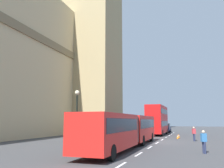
% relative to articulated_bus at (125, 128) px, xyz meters
% --- Properties ---
extents(ground_plane, '(160.00, 160.00, 0.00)m').
position_rel_articulated_bus_xyz_m(ground_plane, '(6.77, -1.99, -1.75)').
color(ground_plane, '#424244').
extents(lane_centre_marking, '(39.00, 0.16, 0.01)m').
position_rel_articulated_bus_xyz_m(lane_centre_marking, '(10.25, -1.99, -1.74)').
color(lane_centre_marking, silver).
rests_on(lane_centre_marking, ground_plane).
extents(articulated_bus, '(17.34, 2.54, 2.90)m').
position_rel_articulated_bus_xyz_m(articulated_bus, '(0.00, 0.00, 0.00)').
color(articulated_bus, red).
rests_on(articulated_bus, ground_plane).
extents(double_decker_bus, '(10.17, 2.54, 4.90)m').
position_rel_articulated_bus_xyz_m(double_decker_bus, '(20.34, 0.00, 0.96)').
color(double_decker_bus, red).
rests_on(double_decker_bus, ground_plane).
extents(sedan_lead, '(4.40, 1.86, 1.85)m').
position_rel_articulated_bus_xyz_m(sedan_lead, '(30.60, -0.28, -0.83)').
color(sedan_lead, navy).
rests_on(sedan_lead, ground_plane).
extents(traffic_cone_west, '(0.36, 0.36, 0.58)m').
position_rel_articulated_bus_xyz_m(traffic_cone_west, '(12.38, -3.74, -1.46)').
color(traffic_cone_west, black).
rests_on(traffic_cone_west, ground_plane).
extents(traffic_cone_middle, '(0.36, 0.36, 0.58)m').
position_rel_articulated_bus_xyz_m(traffic_cone_middle, '(14.19, -3.80, -1.46)').
color(traffic_cone_middle, black).
rests_on(traffic_cone_middle, ground_plane).
extents(street_lamp, '(0.44, 0.44, 5.27)m').
position_rel_articulated_bus_xyz_m(street_lamp, '(-0.83, 4.51, 1.31)').
color(street_lamp, black).
rests_on(street_lamp, ground_plane).
extents(pedestrian_near_cones, '(0.41, 0.47, 1.69)m').
position_rel_articulated_bus_xyz_m(pedestrian_near_cones, '(-1.69, -6.51, -0.83)').
color(pedestrian_near_cones, '#262D4C').
rests_on(pedestrian_near_cones, ground_plane).
extents(pedestrian_by_kerb, '(0.38, 0.46, 1.69)m').
position_rel_articulated_bus_xyz_m(pedestrian_by_kerb, '(9.26, -5.85, -0.83)').
color(pedestrian_by_kerb, '#262D4C').
rests_on(pedestrian_by_kerb, ground_plane).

